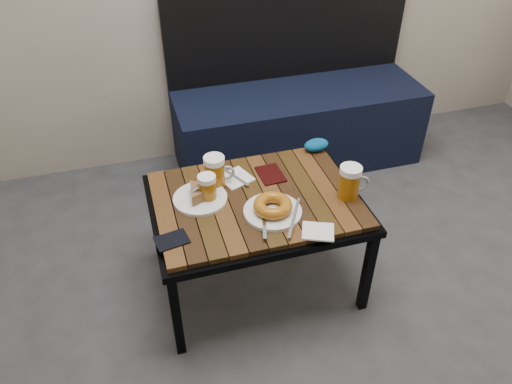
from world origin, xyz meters
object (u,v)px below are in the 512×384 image
object	(u,v)px
bench	(297,118)
plate_bagel	(273,208)
beer_mug_left	(207,188)
beer_mug_centre	(215,171)
beer_mug_right	(350,182)
passport_burgundy	(271,174)
passport_navy	(172,240)
knit_pouch	(316,145)
cafe_table	(256,206)
plate_pie	(200,195)

from	to	relation	value
bench	plate_bagel	bearing A→B (deg)	-115.34
beer_mug_left	beer_mug_centre	distance (m)	0.10
beer_mug_right	passport_burgundy	distance (m)	0.35
beer_mug_left	plate_bagel	xyz separation A→B (m)	(0.22, -0.15, -0.03)
passport_navy	knit_pouch	size ratio (longest dim) A/B	0.99
bench	beer_mug_left	bearing A→B (deg)	-129.29
beer_mug_left	bench	bearing A→B (deg)	-141.06
beer_mug_right	cafe_table	bearing A→B (deg)	171.57
beer_mug_right	plate_bagel	world-z (taller)	beer_mug_right
bench	beer_mug_right	size ratio (longest dim) A/B	10.04
beer_mug_right	plate_bagel	xyz separation A→B (m)	(-0.32, -0.02, -0.04)
beer_mug_centre	bench	bearing A→B (deg)	56.56
beer_mug_right	beer_mug_left	bearing A→B (deg)	172.53
cafe_table	passport_navy	world-z (taller)	passport_navy
bench	knit_pouch	bearing A→B (deg)	-103.24
bench	beer_mug_centre	size ratio (longest dim) A/B	10.27
beer_mug_left	passport_navy	world-z (taller)	beer_mug_left
beer_mug_left	beer_mug_right	xyz separation A→B (m)	(0.55, -0.13, 0.01)
knit_pouch	passport_burgundy	bearing A→B (deg)	-153.32
cafe_table	plate_bagel	distance (m)	0.14
cafe_table	plate_bagel	bearing A→B (deg)	-73.02
beer_mug_right	passport_navy	distance (m)	0.72
passport_burgundy	beer_mug_right	bearing A→B (deg)	-43.82
beer_mug_left	beer_mug_right	size ratio (longest dim) A/B	0.82
plate_bagel	passport_burgundy	distance (m)	0.25
passport_burgundy	plate_pie	bearing A→B (deg)	-167.80
beer_mug_left	plate_pie	bearing A→B (deg)	-27.42
beer_mug_right	plate_bagel	distance (m)	0.33
bench	knit_pouch	distance (m)	0.69
beer_mug_centre	plate_bagel	size ratio (longest dim) A/B	0.48
plate_pie	passport_burgundy	distance (m)	0.33
beer_mug_centre	passport_burgundy	distance (m)	0.25
beer_mug_left	passport_navy	bearing A→B (deg)	36.69
bench	cafe_table	world-z (taller)	bench
beer_mug_centre	beer_mug_right	xyz separation A→B (m)	(0.49, -0.22, 0.00)
bench	passport_burgundy	bearing A→B (deg)	-118.09
plate_bagel	bench	bearing A→B (deg)	64.66
bench	beer_mug_right	distance (m)	1.03
beer_mug_centre	plate_pie	world-z (taller)	beer_mug_centre
beer_mug_left	beer_mug_centre	bearing A→B (deg)	-133.59
plate_pie	plate_bagel	size ratio (longest dim) A/B	0.76
beer_mug_left	plate_pie	size ratio (longest dim) A/B	0.54
plate_pie	knit_pouch	xyz separation A→B (m)	(0.58, 0.21, 0.00)
beer_mug_right	passport_navy	world-z (taller)	beer_mug_right
beer_mug_left	passport_burgundy	world-z (taller)	beer_mug_left
passport_navy	plate_pie	bearing A→B (deg)	133.97
beer_mug_centre	knit_pouch	size ratio (longest dim) A/B	1.17
beer_mug_right	passport_burgundy	bearing A→B (deg)	144.85
beer_mug_centre	knit_pouch	world-z (taller)	beer_mug_centre
beer_mug_left	passport_burgundy	bearing A→B (deg)	-174.36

